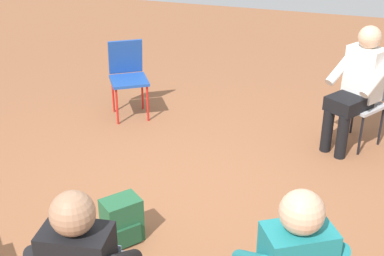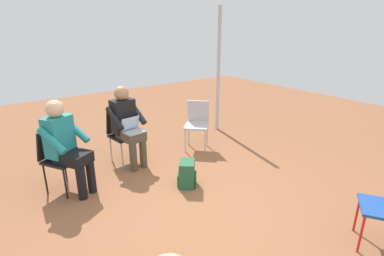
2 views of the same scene
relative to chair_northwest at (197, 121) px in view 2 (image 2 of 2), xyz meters
The scene contains 8 objects.
ground_plane 2.03m from the chair_northwest, 38.61° to the right, with size 14.00×14.00×0.00m, color brown.
chair_northwest is the anchor object (origin of this frame).
chair_west 1.31m from the chair_northwest, 102.82° to the right, with size 0.48×0.45×0.85m.
chair_southwest 2.33m from the chair_northwest, 88.79° to the right, with size 0.57×0.56×0.85m.
person_with_laptop 1.28m from the chair_northwest, 95.57° to the right, with size 0.56×0.54×1.24m.
person_in_teal 2.26m from the chair_northwest, 85.10° to the right, with size 0.63×0.62×1.24m.
backpack_near_laptop_user 1.39m from the chair_northwest, 43.16° to the right, with size 0.34×0.33×0.36m.
tent_pole_far 1.32m from the chair_northwest, 120.28° to the left, with size 0.07×0.07×2.44m, color #B2B2B7.
Camera 2 is at (2.43, -1.81, 2.12)m, focal length 28.00 mm.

